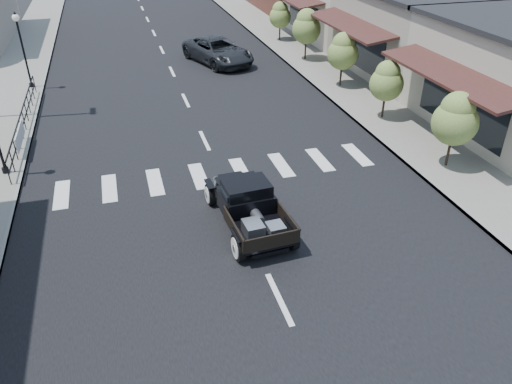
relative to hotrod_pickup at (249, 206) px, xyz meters
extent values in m
plane|color=black|center=(-0.13, -0.42, -0.74)|extent=(120.00, 120.00, 0.00)
cube|color=black|center=(-0.13, 14.58, -0.73)|extent=(14.00, 80.00, 0.02)
cube|color=gray|center=(-8.63, 14.58, -0.67)|extent=(3.00, 80.00, 0.15)
cube|color=gray|center=(8.37, 14.58, -0.67)|extent=(3.00, 80.00, 0.15)
cube|color=gray|center=(14.87, 12.58, 1.51)|extent=(10.00, 9.00, 4.50)
cube|color=#B7AB9B|center=(14.87, 21.58, 1.51)|extent=(10.00, 9.00, 4.50)
imported|color=black|center=(2.88, 17.58, 0.00)|extent=(4.08, 5.87, 1.49)
camera|label=1|loc=(-3.35, -12.46, 8.15)|focal=35.00mm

